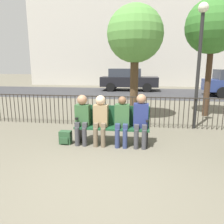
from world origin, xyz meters
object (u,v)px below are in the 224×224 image
object	(u,v)px
park_bench	(112,124)
parked_car_1	(128,79)
seated_person_3	(141,118)
tree_1	(213,27)
seated_person_2	(122,119)
seated_person_0	(82,116)
lamp_post	(200,48)
tree_0	(135,35)
backpack	(65,138)
seated_person_1	(101,117)

from	to	relation	value
park_bench	parked_car_1	bearing A→B (deg)	92.05
seated_person_3	tree_1	size ratio (longest dim) A/B	0.30
seated_person_2	seated_person_0	bearing A→B (deg)	179.93
seated_person_0	lamp_post	bearing A→B (deg)	30.41
tree_0	backpack	bearing A→B (deg)	-119.02
seated_person_0	tree_1	distance (m)	5.77
backpack	tree_1	distance (m)	6.33
seated_person_0	seated_person_3	size ratio (longest dim) A/B	0.96
lamp_post	backpack	bearing A→B (deg)	-151.59
seated_person_0	seated_person_2	distance (m)	0.96
seated_person_1	seated_person_3	bearing A→B (deg)	0.15
park_bench	seated_person_2	distance (m)	0.32
lamp_post	parked_car_1	size ratio (longest dim) A/B	0.85
seated_person_0	seated_person_2	world-z (taller)	seated_person_0
park_bench	seated_person_2	world-z (taller)	seated_person_2
parked_car_1	lamp_post	bearing A→B (deg)	-74.60
tree_0	parked_car_1	bearing A→B (deg)	95.22
seated_person_0	parked_car_1	world-z (taller)	parked_car_1
seated_person_1	tree_1	bearing A→B (deg)	46.98
lamp_post	parked_car_1	world-z (taller)	lamp_post
seated_person_2	tree_0	bearing A→B (deg)	86.67
seated_person_2	seated_person_3	distance (m)	0.44
seated_person_1	tree_1	distance (m)	5.49
seated_person_2	tree_0	distance (m)	3.45
park_bench	tree_0	size ratio (longest dim) A/B	0.46
tree_1	parked_car_1	xyz separation A→B (m)	(-3.47, 7.91, -2.35)
backpack	seated_person_3	bearing A→B (deg)	2.80
seated_person_0	seated_person_1	distance (m)	0.45
seated_person_1	seated_person_2	bearing A→B (deg)	-0.10
backpack	lamp_post	world-z (taller)	lamp_post
seated_person_2	tree_1	xyz separation A→B (m)	(2.82, 3.57, 2.53)
seated_person_0	parked_car_1	size ratio (longest dim) A/B	0.28
tree_0	lamp_post	xyz separation A→B (m)	(1.87, -0.91, -0.48)
parked_car_1	backpack	bearing A→B (deg)	-93.57
seated_person_0	seated_person_1	world-z (taller)	seated_person_0
tree_0	lamp_post	world-z (taller)	tree_0
tree_0	parked_car_1	world-z (taller)	tree_0
park_bench	seated_person_0	bearing A→B (deg)	-169.75
seated_person_3	tree_1	distance (m)	4.96
seated_person_3	lamp_post	distance (m)	2.89
seated_person_3	lamp_post	xyz separation A→B (m)	(1.59, 1.75, 1.66)
park_bench	seated_person_1	distance (m)	0.35
tree_1	backpack	bearing A→B (deg)	-138.90
seated_person_0	park_bench	bearing A→B (deg)	10.25
tree_0	tree_1	xyz separation A→B (m)	(2.66, 0.91, 0.35)
parked_car_1	seated_person_3	bearing A→B (deg)	-84.60
seated_person_3	tree_0	distance (m)	3.43
tree_0	seated_person_3	bearing A→B (deg)	-84.00
seated_person_2	seated_person_3	size ratio (longest dim) A/B	0.95
tree_1	lamp_post	distance (m)	2.15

